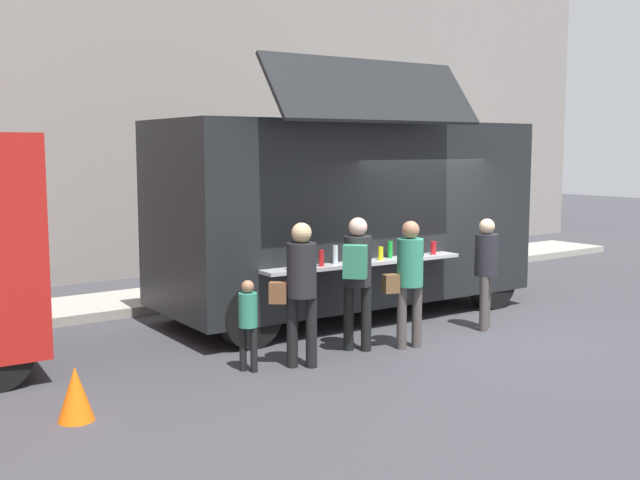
# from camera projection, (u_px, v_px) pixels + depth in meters

# --- Properties ---
(ground_plane) EXTENTS (60.00, 60.00, 0.00)m
(ground_plane) POSITION_uv_depth(u_px,v_px,m) (467.00, 333.00, 11.15)
(ground_plane) COLOR #38383D
(curb_strip) EXTENTS (28.00, 1.60, 0.15)m
(curb_strip) POSITION_uv_depth(u_px,v_px,m) (45.00, 313.00, 12.16)
(curb_strip) COLOR #9E998E
(curb_strip) RESTS_ON ground
(building_behind) EXTENTS (32.00, 2.40, 8.04)m
(building_behind) POSITION_uv_depth(u_px,v_px,m) (26.00, 80.00, 15.38)
(building_behind) COLOR gray
(building_behind) RESTS_ON ground
(food_truck_main) EXTENTS (6.12, 3.23, 3.91)m
(food_truck_main) POSITION_uv_depth(u_px,v_px,m) (346.00, 211.00, 12.26)
(food_truck_main) COLOR black
(food_truck_main) RESTS_ON ground
(traffic_cone_orange) EXTENTS (0.36, 0.36, 0.55)m
(traffic_cone_orange) POSITION_uv_depth(u_px,v_px,m) (76.00, 394.00, 7.55)
(traffic_cone_orange) COLOR orange
(traffic_cone_orange) RESTS_ON ground
(trash_bin) EXTENTS (0.60, 0.60, 1.03)m
(trash_bin) POSITION_uv_depth(u_px,v_px,m) (437.00, 247.00, 16.88)
(trash_bin) COLOR #2B5F3B
(trash_bin) RESTS_ON ground
(customer_front_ordering) EXTENTS (0.56, 0.35, 1.72)m
(customer_front_ordering) POSITION_uv_depth(u_px,v_px,m) (409.00, 273.00, 10.22)
(customer_front_ordering) COLOR #4C4442
(customer_front_ordering) RESTS_ON ground
(customer_mid_with_backpack) EXTENTS (0.55, 0.54, 1.77)m
(customer_mid_with_backpack) POSITION_uv_depth(u_px,v_px,m) (357.00, 270.00, 10.04)
(customer_mid_with_backpack) COLOR black
(customer_mid_with_backpack) RESTS_ON ground
(customer_rear_waiting) EXTENTS (0.54, 0.49, 1.78)m
(customer_rear_waiting) POSITION_uv_depth(u_px,v_px,m) (300.00, 282.00, 9.31)
(customer_rear_waiting) COLOR black
(customer_rear_waiting) RESTS_ON ground
(customer_extra_browsing) EXTENTS (0.34, 0.34, 1.65)m
(customer_extra_browsing) POSITION_uv_depth(u_px,v_px,m) (486.00, 264.00, 11.28)
(customer_extra_browsing) COLOR #4C4642
(customer_extra_browsing) RESTS_ON ground
(child_near_queue) EXTENTS (0.23, 0.23, 1.11)m
(child_near_queue) POSITION_uv_depth(u_px,v_px,m) (248.00, 317.00, 9.17)
(child_near_queue) COLOR black
(child_near_queue) RESTS_ON ground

